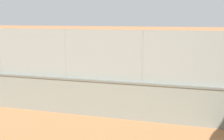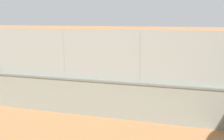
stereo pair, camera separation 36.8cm
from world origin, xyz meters
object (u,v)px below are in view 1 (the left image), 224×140
at_px(sports_ball, 207,75).
at_px(player_near_wall_returning, 24,75).
at_px(player_foreground_swinging, 195,60).
at_px(player_baseline_waiting, 188,83).

bearing_deg(sports_ball, player_near_wall_returning, 39.55).
relative_size(player_foreground_swinging, sports_ball, 7.64).
bearing_deg(player_baseline_waiting, player_foreground_swinging, -89.23).
height_order(player_foreground_swinging, player_baseline_waiting, player_baseline_waiting).
xyz_separation_m(player_foreground_swinging, player_baseline_waiting, (-0.12, 8.99, 0.07)).
bearing_deg(player_near_wall_returning, sports_ball, -140.45).
distance_m(player_baseline_waiting, sports_ball, 7.26).
height_order(player_foreground_swinging, player_near_wall_returning, player_near_wall_returning).
bearing_deg(player_foreground_swinging, player_baseline_waiting, 90.77).
height_order(player_foreground_swinging, sports_ball, player_foreground_swinging).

